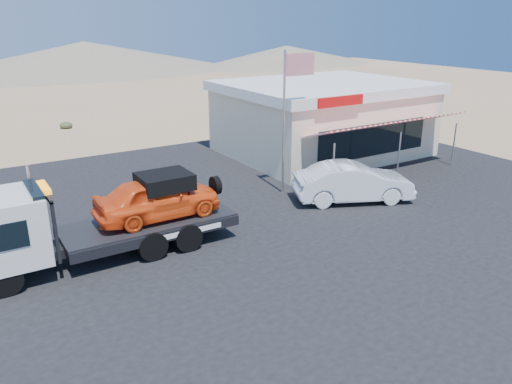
% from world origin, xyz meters
% --- Properties ---
extents(ground, '(120.00, 120.00, 0.00)m').
position_xyz_m(ground, '(0.00, 0.00, 0.00)').
color(ground, '#A07F5B').
rests_on(ground, ground).
extents(asphalt_lot, '(32.00, 24.00, 0.02)m').
position_xyz_m(asphalt_lot, '(2.00, 3.00, 0.01)').
color(asphalt_lot, black).
rests_on(asphalt_lot, ground).
extents(tow_truck, '(8.01, 2.37, 2.68)m').
position_xyz_m(tow_truck, '(-3.64, 2.43, 1.44)').
color(tow_truck, black).
rests_on(tow_truck, asphalt_lot).
extents(white_sedan, '(5.10, 3.52, 1.59)m').
position_xyz_m(white_sedan, '(6.55, 2.08, 0.82)').
color(white_sedan, silver).
rests_on(white_sedan, asphalt_lot).
extents(jerky_store, '(10.40, 9.97, 3.90)m').
position_xyz_m(jerky_store, '(10.50, 8.97, 1.99)').
color(jerky_store, beige).
rests_on(jerky_store, asphalt_lot).
extents(flagpole, '(1.55, 0.10, 6.00)m').
position_xyz_m(flagpole, '(4.93, 4.50, 3.76)').
color(flagpole, '#99999E').
rests_on(flagpole, asphalt_lot).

